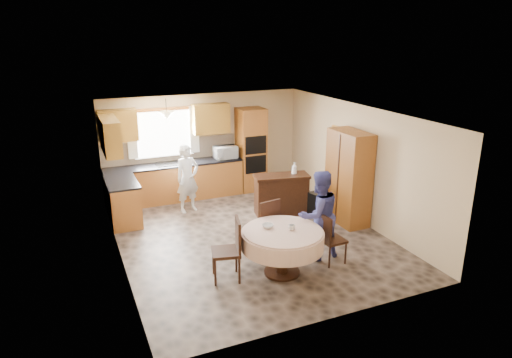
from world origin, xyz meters
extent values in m
cube|color=#705B4E|center=(0.00, 0.00, 0.00)|extent=(5.00, 6.00, 0.01)
cube|color=white|center=(0.00, 0.00, 2.50)|extent=(5.00, 6.00, 0.01)
cube|color=#CDB083|center=(0.00, 3.00, 1.25)|extent=(5.00, 0.02, 2.50)
cube|color=#CDB083|center=(0.00, -3.00, 1.25)|extent=(5.00, 0.02, 2.50)
cube|color=#CDB083|center=(-2.50, 0.00, 1.25)|extent=(0.02, 6.00, 2.50)
cube|color=#CDB083|center=(2.50, 0.00, 1.25)|extent=(0.02, 6.00, 2.50)
cube|color=white|center=(-1.00, 2.98, 1.60)|extent=(1.40, 0.03, 1.10)
cube|color=white|center=(-1.75, 2.93, 1.65)|extent=(0.22, 0.02, 1.15)
cube|color=white|center=(-0.25, 2.93, 1.65)|extent=(0.22, 0.02, 1.15)
cube|color=#C27233|center=(-0.85, 2.70, 0.44)|extent=(3.30, 0.60, 0.88)
cube|color=black|center=(-0.85, 2.70, 0.90)|extent=(3.30, 0.64, 0.04)
cube|color=#C27233|center=(-2.20, 1.80, 0.44)|extent=(0.60, 1.20, 0.88)
cube|color=black|center=(-2.20, 1.80, 0.90)|extent=(0.64, 1.20, 0.04)
cube|color=#C6A98B|center=(-0.85, 2.99, 1.18)|extent=(3.30, 0.02, 0.55)
cube|color=#AC7F2B|center=(-2.05, 2.83, 1.91)|extent=(0.85, 0.33, 0.72)
cube|color=#AC7F2B|center=(0.15, 2.83, 1.91)|extent=(0.90, 0.33, 0.72)
cube|color=#AC7F2B|center=(-2.33, 1.80, 1.91)|extent=(0.33, 1.20, 0.72)
cube|color=#C27233|center=(1.15, 2.69, 1.06)|extent=(0.66, 0.62, 2.12)
cube|color=black|center=(1.15, 2.38, 1.25)|extent=(0.56, 0.01, 0.45)
cube|color=black|center=(1.15, 2.38, 0.75)|extent=(0.56, 0.01, 0.45)
cone|color=beige|center=(-1.00, 2.50, 2.12)|extent=(0.36, 0.36, 0.18)
cube|color=#381C0F|center=(1.11, 0.84, 0.43)|extent=(1.28, 0.72, 0.86)
cube|color=black|center=(1.82, 0.44, 0.28)|extent=(0.46, 0.38, 0.55)
cube|color=#C27233|center=(2.22, -0.09, 1.00)|extent=(0.52, 1.04, 1.99)
cylinder|color=#381C0F|center=(-0.06, -1.55, 0.36)|extent=(0.20, 0.20, 0.73)
cylinder|color=#381C0F|center=(-0.06, -1.55, 0.02)|extent=(0.61, 0.61, 0.04)
cylinder|color=beige|center=(-0.06, -1.55, 0.77)|extent=(1.33, 1.33, 0.05)
cylinder|color=beige|center=(-0.06, -1.55, 0.62)|extent=(1.39, 1.39, 0.29)
cube|color=#381C0F|center=(-0.99, -1.35, 0.49)|extent=(0.55, 0.55, 0.05)
cube|color=#381C0F|center=(-0.79, -1.40, 0.78)|extent=(0.14, 0.43, 0.54)
cylinder|color=#381C0F|center=(-1.19, -1.55, 0.23)|extent=(0.04, 0.04, 0.47)
cylinder|color=#381C0F|center=(-0.80, -1.55, 0.23)|extent=(0.04, 0.04, 0.47)
cylinder|color=#381C0F|center=(-1.19, -1.16, 0.23)|extent=(0.04, 0.04, 0.47)
cylinder|color=#381C0F|center=(-0.80, -1.16, 0.23)|extent=(0.04, 0.04, 0.47)
cube|color=#381C0F|center=(0.01, -0.63, 0.49)|extent=(0.53, 0.53, 0.05)
cube|color=#381C0F|center=(0.04, -0.84, 0.78)|extent=(0.43, 0.12, 0.54)
cylinder|color=#381C0F|center=(-0.19, -0.83, 0.23)|extent=(0.04, 0.04, 0.47)
cylinder|color=#381C0F|center=(0.20, -0.83, 0.23)|extent=(0.04, 0.04, 0.47)
cylinder|color=#381C0F|center=(-0.19, -0.44, 0.23)|extent=(0.04, 0.04, 0.47)
cylinder|color=#381C0F|center=(0.20, -0.44, 0.23)|extent=(0.04, 0.04, 0.47)
cube|color=#381C0F|center=(0.94, -1.54, 0.43)|extent=(0.41, 0.41, 0.05)
cube|color=#381C0F|center=(0.76, -1.55, 0.68)|extent=(0.05, 0.38, 0.47)
cylinder|color=#381C0F|center=(0.77, -1.71, 0.20)|extent=(0.03, 0.03, 0.41)
cylinder|color=#381C0F|center=(1.11, -1.71, 0.20)|extent=(0.03, 0.03, 0.41)
cylinder|color=#381C0F|center=(0.77, -1.37, 0.20)|extent=(0.03, 0.03, 0.41)
cylinder|color=#381C0F|center=(1.11, -1.37, 0.20)|extent=(0.03, 0.03, 0.41)
cube|color=gold|center=(2.47, 0.73, 1.67)|extent=(0.05, 0.56, 0.46)
cube|color=#ABBCC9|center=(2.44, 0.73, 1.67)|extent=(0.01, 0.46, 0.36)
imported|color=silver|center=(0.44, 2.65, 1.07)|extent=(0.56, 0.39, 0.31)
imported|color=silver|center=(-0.75, 1.84, 0.78)|extent=(0.65, 0.52, 1.56)
imported|color=#3B3E82|center=(0.80, -1.27, 0.82)|extent=(0.84, 0.68, 1.64)
imported|color=#B2B2B2|center=(0.71, 0.84, 0.89)|extent=(0.25, 0.25, 0.06)
imported|color=silver|center=(1.42, 0.84, 1.02)|extent=(0.15, 0.15, 0.31)
imported|color=#B2B2B2|center=(0.09, -1.59, 0.84)|extent=(0.12, 0.12, 0.09)
imported|color=#B2B2B2|center=(-0.24, -1.35, 0.82)|extent=(0.21, 0.21, 0.06)
camera|label=1|loc=(-3.20, -7.73, 3.93)|focal=32.00mm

